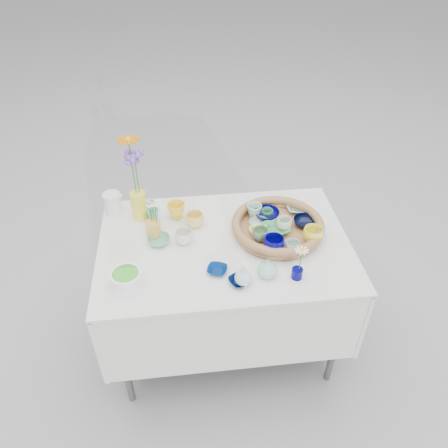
{
  "coord_description": "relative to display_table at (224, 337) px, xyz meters",
  "views": [
    {
      "loc": [
        -0.2,
        -1.65,
        2.2
      ],
      "look_at": [
        0.0,
        0.02,
        0.87
      ],
      "focal_mm": 35.0,
      "sensor_mm": 36.0,
      "label": 1
    }
  ],
  "objects": [
    {
      "name": "hydrangea",
      "position": [
        -0.42,
        0.28,
        1.02
      ],
      "size": [
        0.09,
        0.09,
        0.28
      ],
      "primitive_type": null,
      "rotation": [
        0.0,
        0.0,
        0.21
      ],
      "color": "#7D52C6",
      "rests_on": "tall_vase_yellow"
    },
    {
      "name": "bud_vase_paleblue",
      "position": [
        0.05,
        -0.29,
        0.82
      ],
      "size": [
        0.1,
        0.1,
        0.12
      ],
      "primitive_type": null,
      "rotation": [
        0.0,
        0.0,
        -0.27
      ],
      "color": "silver",
      "rests_on": "display_table"
    },
    {
      "name": "tray_ceramic_6",
      "position": [
        0.18,
        0.18,
        0.82
      ],
      "size": [
        0.09,
        0.09,
        0.08
      ],
      "primitive_type": "imported",
      "rotation": [
        0.0,
        0.0,
        0.08
      ],
      "color": "#A2D9BB",
      "rests_on": "wicker_tray"
    },
    {
      "name": "loose_ceramic_6",
      "position": [
        0.04,
        -0.28,
        0.78
      ],
      "size": [
        0.12,
        0.12,
        0.02
      ],
      "primitive_type": "imported",
      "rotation": [
        0.0,
        0.0,
        0.41
      ],
      "color": "#021034",
      "rests_on": "display_table"
    },
    {
      "name": "tray_ceramic_9",
      "position": [
        0.23,
        -0.1,
        0.82
      ],
      "size": [
        0.13,
        0.13,
        0.08
      ],
      "primitive_type": "imported",
      "rotation": [
        0.0,
        0.0,
        0.39
      ],
      "color": "#050070",
      "rests_on": "wicker_tray"
    },
    {
      "name": "ground",
      "position": [
        0.0,
        0.0,
        0.0
      ],
      "size": [
        80.0,
        80.0,
        0.0
      ],
      "primitive_type": "plane",
      "color": "gray"
    },
    {
      "name": "loose_ceramic_4",
      "position": [
        -0.06,
        -0.2,
        0.78
      ],
      "size": [
        0.12,
        0.12,
        0.02
      ],
      "primitive_type": "imported",
      "rotation": [
        0.0,
        0.0,
        -0.36
      ],
      "color": "navy",
      "rests_on": "display_table"
    },
    {
      "name": "tray_ceramic_12",
      "position": [
        0.24,
        0.15,
        0.81
      ],
      "size": [
        0.06,
        0.06,
        0.06
      ],
      "primitive_type": "imported",
      "rotation": [
        0.0,
        0.0,
        -0.05
      ],
      "color": "#337152",
      "rests_on": "wicker_tray"
    },
    {
      "name": "loose_ceramic_3",
      "position": [
        -0.2,
        0.03,
        0.8
      ],
      "size": [
        0.11,
        0.11,
        0.07
      ],
      "primitive_type": "imported",
      "rotation": [
        0.0,
        0.0,
        0.24
      ],
      "color": "silver",
      "rests_on": "display_table"
    },
    {
      "name": "fluted_bowl",
      "position": [
        -0.47,
        -0.24,
        0.8
      ],
      "size": [
        0.19,
        0.19,
        0.07
      ],
      "primitive_type": null,
      "rotation": [
        0.0,
        0.0,
        0.43
      ],
      "color": "white",
      "rests_on": "display_table"
    },
    {
      "name": "tray_ceramic_7",
      "position": [
        0.32,
        0.06,
        0.81
      ],
      "size": [
        0.1,
        0.1,
        0.06
      ],
      "primitive_type": "imported",
      "rotation": [
        0.0,
        0.0,
        0.26
      ],
      "color": "white",
      "rests_on": "wicker_tray"
    },
    {
      "name": "loose_ceramic_5",
      "position": [
        -0.36,
        0.24,
        0.8
      ],
      "size": [
        0.08,
        0.08,
        0.06
      ],
      "primitive_type": "imported",
      "rotation": [
        0.0,
        0.0,
        -0.29
      ],
      "color": "#7AC8BF",
      "rests_on": "display_table"
    },
    {
      "name": "tray_ceramic_11",
      "position": [
        0.31,
        -0.12,
        0.81
      ],
      "size": [
        0.1,
        0.1,
        0.06
      ],
      "primitive_type": "imported",
      "rotation": [
        0.0,
        0.0,
        0.42
      ],
      "color": "#A7C5BC",
      "rests_on": "wicker_tray"
    },
    {
      "name": "tray_ceramic_4",
      "position": [
        0.18,
        -0.02,
        0.82
      ],
      "size": [
        0.1,
        0.1,
        0.06
      ],
      "primitive_type": "imported",
      "rotation": [
        0.0,
        0.0,
        0.33
      ],
      "color": "slate",
      "rests_on": "wicker_tray"
    },
    {
      "name": "tray_ceramic_2",
      "position": [
        0.43,
        -0.06,
        0.82
      ],
      "size": [
        0.1,
        0.1,
        0.08
      ],
      "primitive_type": "imported",
      "rotation": [
        0.0,
        0.0,
        -0.02
      ],
      "color": "#FFFA37",
      "rests_on": "wicker_tray"
    },
    {
      "name": "tray_ceramic_10",
      "position": [
        0.18,
        0.04,
        0.79
      ],
      "size": [
        0.11,
        0.11,
        0.02
      ],
      "primitive_type": "imported",
      "rotation": [
        0.0,
        0.0,
        0.15
      ],
      "color": "#FDFF5C",
      "rests_on": "wicker_tray"
    },
    {
      "name": "display_table",
      "position": [
        0.0,
        0.0,
        0.0
      ],
      "size": [
        1.26,
        0.86,
        0.77
      ],
      "primitive_type": null,
      "color": "white",
      "rests_on": "ground"
    },
    {
      "name": "gerbera",
      "position": [
        -0.43,
        0.27,
        1.07
      ],
      "size": [
        0.14,
        0.14,
        0.32
      ],
      "primitive_type": null,
      "rotation": [
        0.0,
        0.0,
        -0.11
      ],
      "color": "#D56F00",
      "rests_on": "tall_vase_yellow"
    },
    {
      "name": "loose_ceramic_2",
      "position": [
        -0.33,
        0.04,
        0.78
      ],
      "size": [
        0.14,
        0.14,
        0.03
      ],
      "primitive_type": "imported",
      "rotation": [
        0.0,
        0.0,
        -0.35
      ],
      "color": "#62AA7D",
      "rests_on": "display_table"
    },
    {
      "name": "tray_ceramic_8",
      "position": [
        0.42,
        0.2,
        0.8
      ],
      "size": [
        0.12,
        0.12,
        0.03
      ],
      "primitive_type": "imported",
      "rotation": [
        0.0,
        0.0,
        -0.06
      ],
      "color": "#85DBF7",
      "rests_on": "wicker_tray"
    },
    {
      "name": "tray_ceramic_3",
      "position": [
        0.27,
        0.04,
        0.8
      ],
      "size": [
        0.17,
        0.17,
        0.03
      ],
      "primitive_type": "imported",
      "rotation": [
        0.0,
        0.0,
        0.26
      ],
      "color": "#419B54",
      "rests_on": "wicker_tray"
    },
    {
      "name": "single_daisy",
      "position": [
        0.31,
        -0.27,
        0.87
      ],
      "size": [
        0.09,
        0.09,
        0.13
      ],
      "primitive_type": null,
      "rotation": [
        0.0,
        0.0,
        -0.3
      ],
      "color": "white",
      "rests_on": "bud_vase_cobalt"
    },
    {
      "name": "wicker_tray",
      "position": [
        0.28,
        0.05,
        0.8
      ],
      "size": [
        0.47,
        0.47,
        0.08
      ],
      "primitive_type": null,
      "color": "brown",
      "rests_on": "display_table"
    },
    {
      "name": "daisy_cup",
      "position": [
        -0.35,
        0.1,
        0.81
      ],
      "size": [
        0.09,
        0.09,
        0.08
      ],
      "primitive_type": "cylinder",
      "rotation": [
        0.0,
        0.0,
        -0.25
      ],
      "color": "gold",
      "rests_on": "display_table"
    },
    {
      "name": "tall_vase_yellow",
      "position": [
        -0.43,
        0.26,
        0.84
      ],
      "size": [
        0.11,
        0.11,
        0.16
      ],
      "primitive_type": "cylinder",
      "rotation": [
        0.0,
        0.0,
        -0.42
      ],
      "color": "yellow",
      "rests_on": "display_table"
    },
    {
      "name": "daisy_posy",
      "position": [
        -0.35,
        0.11,
        0.91
      ],
      "size": [
        0.1,
        0.1,
        0.13
      ],
      "primitive_type": null,
      "rotation": [
        0.0,
        0.0,
        -0.37
      ],
      "color": "white",
      "rests_on": "daisy_cup"
    },
    {
      "name": "bud_vase_cobalt",
      "position": [
        0.3,
        -0.28,
        0.79
      ],
      "size": [
        0.06,
        0.06,
        0.05
      ],
      "primitive_type": "cylinder",
      "rotation": [
        0.0,
        0.0,
        0.21
      ],
      "color": "#02005C",
      "rests_on": "display_table"
    },
    {
      "name": "tray_ceramic_0",
      "position": [
        0.25,
        0.16,
        0.8
      ],
      "size": [
        0.16,
        0.16,
        0.04
      ],
      "primitive_type": "imported",
      "rotation": [
        0.0,
        0.0,
        0.27
      ],
      "color": "#050559",
      "rests_on": "wicker_tray"
    },
    {
      "name": "white_pitcher",
      "position": [
        -0.57,
        0.32,
        0.83
      ],
      "size": [
        0.15,
        0.13,
        0.12
      ],
      "primitive_type": null,
      "rotation": [
        0.0,
        0.0,
        0.31
      ],
      "color": "white",
      "rests_on": "display_table"
    },
    {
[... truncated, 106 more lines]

